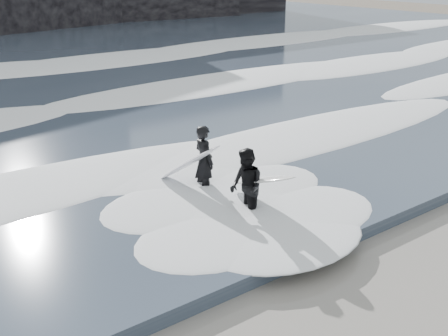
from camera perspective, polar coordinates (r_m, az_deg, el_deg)
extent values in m
ellipsoid|color=white|center=(15.58, -4.49, 1.54)|extent=(60.00, 3.20, 0.20)
ellipsoid|color=white|center=(21.55, -14.88, 6.31)|extent=(60.00, 4.00, 0.24)
imported|color=black|center=(13.43, -2.03, 0.68)|extent=(0.47, 0.68, 1.78)
ellipsoid|color=white|center=(13.25, -3.56, 0.52)|extent=(1.05, 1.95, 1.30)
imported|color=black|center=(12.04, 2.27, -1.94)|extent=(0.86, 0.98, 1.69)
ellipsoid|color=white|center=(12.27, 3.78, -1.21)|extent=(0.77, 2.24, 0.92)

